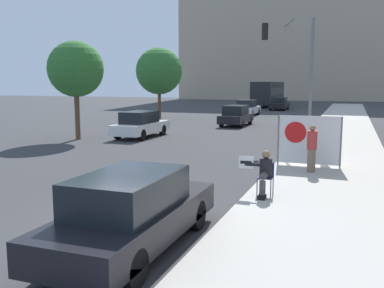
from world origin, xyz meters
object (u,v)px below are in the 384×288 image
Objects in this scene: protest_banner at (308,140)px; traffic_light_pole at (295,60)px; street_tree_near_curb at (76,69)px; jogger_on_sidewalk at (312,148)px; pedestrian_behind at (324,139)px; car_on_road_nearest at (141,124)px; parked_car_curbside at (132,212)px; car_on_road_distant at (247,108)px; seated_protester at (264,171)px; city_bus_on_road at (268,92)px; car_on_road_far_lane at (279,104)px; street_tree_midblock at (159,71)px; car_on_road_midblock at (236,116)px.

traffic_light_pole reaches higher than protest_banner.
street_tree_near_curb is (-13.11, 4.43, 2.81)m from protest_banner.
pedestrian_behind is (0.26, 2.10, 0.07)m from jogger_on_sidewalk.
car_on_road_nearest is 4.78m from street_tree_near_curb.
protest_banner reaches higher than parked_car_curbside.
car_on_road_distant reaches higher than car_on_road_nearest.
jogger_on_sidewalk reaches higher than seated_protester.
protest_banner is at bearing 91.24° from seated_protester.
jogger_on_sidewalk is 45.22m from city_bus_on_road.
car_on_road_far_lane is at bearing 78.14° from street_tree_near_curb.
seated_protester is at bearing -98.74° from protest_banner.
street_tree_near_curb is at bearing 128.63° from parked_car_curbside.
car_on_road_distant is 10.10m from car_on_road_far_lane.
parked_car_curbside is 0.40× the size of city_bus_on_road.
pedestrian_behind is at bearing 74.22° from parked_car_curbside.
car_on_road_far_lane is at bearing 66.55° from street_tree_midblock.
protest_banner is at bearing -51.52° from street_tree_midblock.
jogger_on_sidewalk is at bearing -78.34° from traffic_light_pole.
seated_protester is 40.42m from car_on_road_far_lane.
traffic_light_pole reaches higher than parked_car_curbside.
city_bus_on_road is (-7.02, 52.20, 1.17)m from parked_car_curbside.
pedestrian_behind is 0.15× the size of city_bus_on_road.
car_on_road_nearest is at bearing 116.73° from parked_car_curbside.
car_on_road_distant is 0.85× the size of street_tree_near_curb.
protest_banner is at bearing -95.17° from pedestrian_behind.
seated_protester is at bearing -59.07° from street_tree_midblock.
pedestrian_behind is 0.38× the size of parked_car_curbside.
seated_protester is 3.81m from jogger_on_sidewalk.
traffic_light_pole reaches higher than street_tree_near_curb.
parked_car_curbside is at bearing -104.96° from protest_banner.
protest_banner is (-0.21, 0.94, 0.16)m from jogger_on_sidewalk.
protest_banner is at bearing -78.43° from traffic_light_pole.
traffic_light_pole reaches higher than jogger_on_sidewalk.
city_bus_on_road is (-2.80, 7.88, 1.17)m from car_on_road_far_lane.
traffic_light_pole reaches higher than seated_protester.
city_bus_on_road is at bearing 109.56° from car_on_road_far_lane.
car_on_road_far_lane is 31.76m from street_tree_near_curb.
pedestrian_behind reaches higher than car_on_road_far_lane.
car_on_road_midblock is at bearing 68.01° from car_on_road_nearest.
traffic_light_pole is 16.53m from parked_car_curbside.
traffic_light_pole is 1.49× the size of car_on_road_far_lane.
seated_protester is 0.19× the size of traffic_light_pole.
parked_car_curbside is at bearing 73.15° from jogger_on_sidewalk.
city_bus_on_road is (-1.25, 17.86, 1.15)m from car_on_road_distant.
parked_car_curbside is 52.69m from city_bus_on_road.
traffic_light_pole is at bearing -69.80° from car_on_road_distant.
car_on_road_nearest is 36.80m from city_bus_on_road.
street_tree_midblock reaches higher than jogger_on_sidewalk.
seated_protester is at bearing -86.38° from traffic_light_pole.
car_on_road_midblock is (-7.12, 14.00, -0.27)m from pedestrian_behind.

